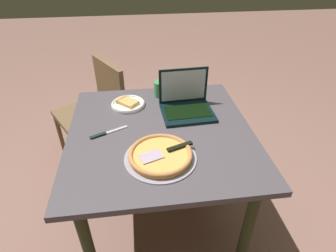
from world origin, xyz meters
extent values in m
plane|color=#8D6458|center=(0.00, 0.00, 0.00)|extent=(12.00, 12.00, 0.00)
cube|color=#4B454C|center=(0.00, 0.00, 0.71)|extent=(1.03, 1.01, 0.03)
cylinder|color=#2F341C|center=(-0.41, -0.41, 0.35)|extent=(0.06, 0.06, 0.70)
cylinder|color=#2F341C|center=(0.41, -0.41, 0.35)|extent=(0.06, 0.06, 0.70)
cylinder|color=#2F341C|center=(-0.41, 0.41, 0.35)|extent=(0.06, 0.06, 0.70)
cylinder|color=#2F341C|center=(0.41, 0.41, 0.35)|extent=(0.06, 0.06, 0.70)
cube|color=black|center=(-0.15, 0.18, 0.74)|extent=(0.27, 0.32, 0.02)
cube|color=black|center=(-0.15, 0.18, 0.75)|extent=(0.17, 0.27, 0.00)
cube|color=black|center=(-0.27, 0.17, 0.86)|extent=(0.02, 0.30, 0.22)
cube|color=silver|center=(-0.27, 0.17, 0.86)|extent=(0.02, 0.27, 0.20)
cylinder|color=white|center=(-0.29, -0.17, 0.73)|extent=(0.21, 0.21, 0.01)
torus|color=silver|center=(-0.29, -0.17, 0.74)|extent=(0.21, 0.21, 0.01)
cube|color=#DDA658|center=(-0.29, -0.17, 0.75)|extent=(0.14, 0.14, 0.02)
cube|color=gold|center=(-0.33, -0.22, 0.75)|extent=(0.07, 0.07, 0.03)
cylinder|color=#9D95A8|center=(0.23, -0.03, 0.73)|extent=(0.35, 0.35, 0.01)
cylinder|color=#DAAB52|center=(0.23, -0.03, 0.74)|extent=(0.30, 0.30, 0.02)
torus|color=#CC854B|center=(0.23, -0.03, 0.76)|extent=(0.31, 0.31, 0.02)
cube|color=#BDA5BD|center=(0.25, -0.07, 0.76)|extent=(0.10, 0.13, 0.00)
cube|color=black|center=(0.19, 0.07, 0.76)|extent=(0.07, 0.14, 0.01)
cube|color=#B8B1BC|center=(-0.03, -0.26, 0.73)|extent=(0.08, 0.15, 0.00)
cube|color=black|center=(0.01, -0.34, 0.73)|extent=(0.06, 0.09, 0.01)
cylinder|color=#47955A|center=(-0.40, 0.04, 0.78)|extent=(0.08, 0.08, 0.10)
cylinder|color=#50330F|center=(-0.40, 0.04, 0.81)|extent=(0.07, 0.07, 0.01)
cube|color=brown|center=(-0.68, -0.50, 0.44)|extent=(0.62, 0.62, 0.04)
cube|color=brown|center=(-0.79, -0.32, 0.64)|extent=(0.39, 0.25, 0.37)
cylinder|color=brown|center=(-0.75, -0.79, 0.21)|extent=(0.03, 0.03, 0.42)
cylinder|color=brown|center=(-0.40, -0.58, 0.21)|extent=(0.03, 0.03, 0.42)
cylinder|color=brown|center=(-0.96, -0.43, 0.21)|extent=(0.03, 0.03, 0.42)
cylinder|color=brown|center=(-0.61, -0.22, 0.21)|extent=(0.03, 0.03, 0.42)
camera|label=1|loc=(1.22, -0.12, 1.61)|focal=29.29mm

